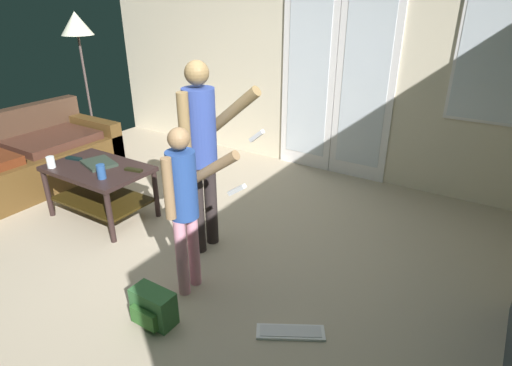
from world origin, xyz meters
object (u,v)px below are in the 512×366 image
at_px(coffee_table, 100,181).
at_px(dvd_remote_slim, 134,170).
at_px(leather_couch, 11,167).
at_px(laptop_closed, 99,163).
at_px(backpack, 153,307).
at_px(floor_lamp, 77,30).
at_px(loose_keyboard, 290,332).
at_px(cup_near_edge, 101,172).
at_px(cup_by_laptop, 51,162).
at_px(tv_remote_black, 74,158).
at_px(person_adult, 202,143).
at_px(person_child, 185,199).

bearing_deg(coffee_table, dvd_remote_slim, 17.45).
relative_size(leather_couch, laptop_closed, 6.94).
xyz_separation_m(coffee_table, backpack, (1.46, -0.80, -0.26)).
distance_m(backpack, dvd_remote_slim, 1.48).
bearing_deg(floor_lamp, loose_keyboard, -22.28).
distance_m(cup_near_edge, cup_by_laptop, 0.61).
bearing_deg(coffee_table, loose_keyboard, -10.10).
relative_size(leather_couch, tv_remote_black, 13.22).
relative_size(loose_keyboard, laptop_closed, 1.38).
height_order(loose_keyboard, cup_near_edge, cup_near_edge).
xyz_separation_m(backpack, loose_keyboard, (0.82, 0.39, -0.11)).
bearing_deg(person_adult, laptop_closed, -176.91).
relative_size(backpack, loose_keyboard, 0.67).
bearing_deg(cup_near_edge, leather_couch, 179.87).
relative_size(person_child, laptop_closed, 3.82).
distance_m(person_child, dvd_remote_slim, 1.21).
height_order(person_adult, dvd_remote_slim, person_adult).
distance_m(leather_couch, cup_by_laptop, 0.99).
bearing_deg(loose_keyboard, dvd_remote_slim, 164.83).
height_order(leather_couch, cup_by_laptop, leather_couch).
distance_m(coffee_table, cup_by_laptop, 0.46).
bearing_deg(coffee_table, tv_remote_black, 179.44).
xyz_separation_m(backpack, dvd_remote_slim, (-1.10, 0.91, 0.41)).
relative_size(coffee_table, floor_lamp, 0.54).
bearing_deg(leather_couch, coffee_table, 6.56).
distance_m(backpack, loose_keyboard, 0.91).
distance_m(leather_couch, person_child, 2.78).
height_order(backpack, loose_keyboard, backpack).
bearing_deg(leather_couch, laptop_closed, 8.89).
bearing_deg(backpack, cup_near_edge, 151.82).
height_order(leather_couch, person_child, person_child).
bearing_deg(laptop_closed, person_adult, 20.23).
height_order(cup_by_laptop, tv_remote_black, cup_by_laptop).
bearing_deg(laptop_closed, floor_lamp, 161.32).
bearing_deg(backpack, floor_lamp, 147.16).
bearing_deg(loose_keyboard, coffee_table, 169.90).
height_order(backpack, laptop_closed, laptop_closed).
bearing_deg(laptop_closed, tv_remote_black, -154.78).
distance_m(loose_keyboard, tv_remote_black, 2.71).
xyz_separation_m(leather_couch, loose_keyboard, (3.57, -0.26, -0.28)).
bearing_deg(loose_keyboard, leather_couch, 175.87).
distance_m(loose_keyboard, dvd_remote_slim, 2.05).
xyz_separation_m(loose_keyboard, dvd_remote_slim, (-1.92, 0.52, 0.52)).
distance_m(person_child, cup_by_laptop, 1.80).
distance_m(floor_lamp, cup_near_edge, 2.51).
distance_m(floor_lamp, dvd_remote_slim, 2.48).
xyz_separation_m(coffee_table, cup_by_laptop, (-0.34, -0.24, 0.19)).
xyz_separation_m(backpack, tv_remote_black, (-1.81, 0.80, 0.41)).
bearing_deg(coffee_table, leather_couch, -173.44).
relative_size(floor_lamp, loose_keyboard, 4.02).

